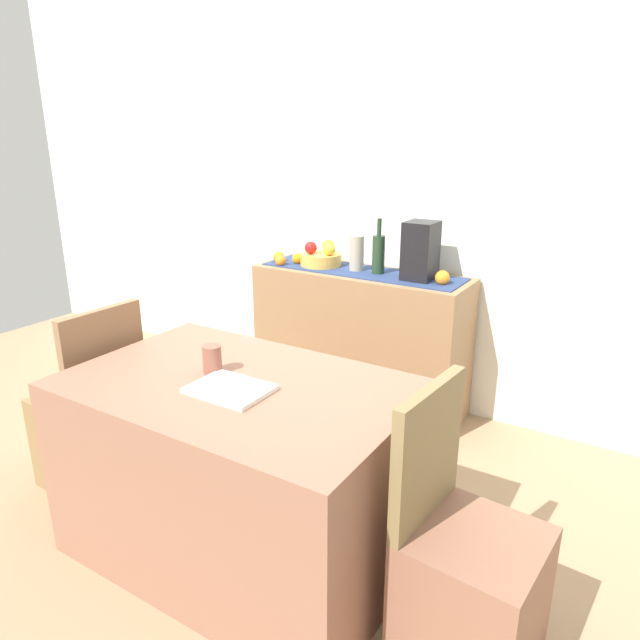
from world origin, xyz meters
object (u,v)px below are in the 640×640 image
fruit_bowl (321,259)px  wine_bottle (378,254)px  chair_by_corner (467,583)px  coffee_cup (212,359)px  coffee_maker (420,251)px  dining_table (241,469)px  open_book (230,389)px  chair_near_window (93,431)px  ceramic_vase (357,254)px  sideboard_console (359,340)px

fruit_bowl → wine_bottle: wine_bottle is taller
chair_by_corner → coffee_cup: bearing=178.9°
wine_bottle → coffee_maker: bearing=0.0°
dining_table → open_book: bearing=-67.8°
fruit_bowl → coffee_maker: coffee_maker is taller
open_book → chair_near_window: 1.06m
ceramic_vase → coffee_cup: ceramic_vase is taller
open_book → chair_near_window: chair_near_window is taller
sideboard_console → fruit_bowl: 0.54m
sideboard_console → chair_near_window: chair_near_window is taller
fruit_bowl → ceramic_vase: bearing=0.0°
fruit_bowl → open_book: fruit_bowl is taller
wine_bottle → open_book: 1.49m
wine_bottle → chair_by_corner: wine_bottle is taller
open_book → sideboard_console: bearing=99.8°
sideboard_console → open_book: size_ratio=4.56×
fruit_bowl → coffee_cup: 1.43m
sideboard_console → open_book: 1.53m
open_book → chair_near_window: bearing=175.4°
coffee_cup → ceramic_vase: bearing=95.2°
fruit_bowl → dining_table: (0.50, -1.40, -0.51)m
coffee_maker → open_book: size_ratio=1.14×
coffee_cup → fruit_bowl: bearing=104.9°
wine_bottle → dining_table: 1.52m
open_book → ceramic_vase: bearing=100.9°
dining_table → coffee_cup: 0.45m
chair_by_corner → sideboard_console: bearing=129.2°
coffee_maker → wine_bottle: bearing=-180.0°
fruit_bowl → chair_by_corner: 2.08m
coffee_maker → coffee_cup: size_ratio=2.93×
dining_table → chair_by_corner: bearing=0.1°
ceramic_vase → dining_table: 1.54m
sideboard_console → chair_by_corner: bearing=-50.8°
fruit_bowl → wine_bottle: 0.39m
sideboard_console → wine_bottle: (0.11, -0.00, 0.54)m
sideboard_console → coffee_cup: 1.43m
ceramic_vase → open_book: bearing=-78.8°
fruit_bowl → dining_table: size_ratio=0.19×
ceramic_vase → coffee_cup: bearing=-84.8°
fruit_bowl → chair_near_window: (-0.40, -1.40, -0.62)m
coffee_cup → chair_near_window: 0.94m
wine_bottle → sideboard_console: bearing=180.0°
ceramic_vase → sideboard_console: bearing=0.0°
coffee_cup → chair_by_corner: 1.17m
ceramic_vase → open_book: ceramic_vase is taller
open_book → wine_bottle: bearing=95.7°
ceramic_vase → fruit_bowl: bearing=180.0°
sideboard_console → fruit_bowl: fruit_bowl is taller
open_book → coffee_maker: bearing=85.9°
sideboard_console → open_book: sideboard_console is taller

